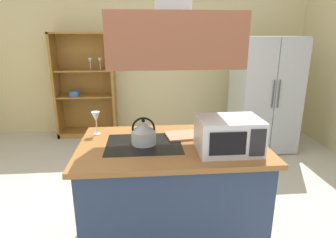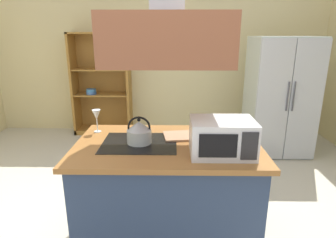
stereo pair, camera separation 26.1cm
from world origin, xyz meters
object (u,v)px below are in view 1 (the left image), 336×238
object	(u,v)px
refrigerator	(264,94)
kettle	(144,133)
microwave	(229,135)
wine_glass_on_counter	(96,118)
cutting_board	(186,135)
dish_cabinet	(86,91)

from	to	relation	value
refrigerator	kettle	world-z (taller)	refrigerator
refrigerator	kettle	bearing A→B (deg)	-132.79
kettle	microwave	bearing A→B (deg)	-17.91
wine_glass_on_counter	kettle	bearing A→B (deg)	-33.18
cutting_board	wine_glass_on_counter	xyz separation A→B (m)	(-0.78, 0.12, 0.14)
refrigerator	wine_glass_on_counter	bearing A→B (deg)	-142.59
kettle	microwave	size ratio (longest dim) A/B	0.48
kettle	dish_cabinet	bearing A→B (deg)	109.12
dish_cabinet	wine_glass_on_counter	world-z (taller)	dish_cabinet
dish_cabinet	microwave	distance (m)	3.48
dish_cabinet	cutting_board	xyz separation A→B (m)	(1.36, -2.72, 0.12)
kettle	wine_glass_on_counter	world-z (taller)	kettle
refrigerator	microwave	world-z (taller)	refrigerator
refrigerator	cutting_board	xyz separation A→B (m)	(-1.49, -1.85, 0.05)
refrigerator	cutting_board	bearing A→B (deg)	-128.87
dish_cabinet	kettle	size ratio (longest dim) A/B	8.01
microwave	wine_glass_on_counter	size ratio (longest dim) A/B	2.23
dish_cabinet	microwave	bearing A→B (deg)	-62.17
dish_cabinet	kettle	world-z (taller)	dish_cabinet
dish_cabinet	kettle	bearing A→B (deg)	-70.88
refrigerator	microwave	distance (m)	2.53
cutting_board	wine_glass_on_counter	distance (m)	0.80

